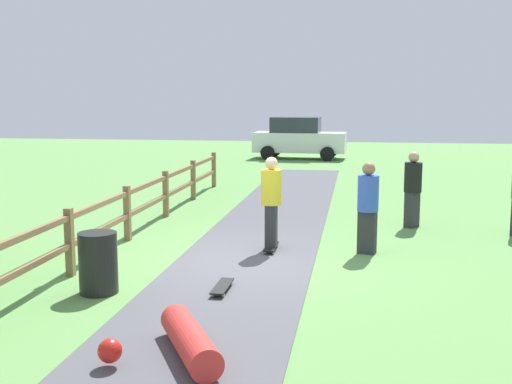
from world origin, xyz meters
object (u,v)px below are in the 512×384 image
Objects in this scene: skateboard_loose at (222,286)px; parked_car_white at (299,138)px; skater_riding at (271,199)px; bystander_black at (413,186)px; trash_bin at (98,263)px; skater_fallen at (183,341)px; bystander_blue at (368,204)px.

skateboard_loose is 0.19× the size of parked_car_white.
bystander_black is at bearing 44.06° from skater_riding.
parked_car_white is (-0.76, 20.42, 0.87)m from skateboard_loose.
skater_fallen is (1.86, -2.09, -0.25)m from trash_bin.
skater_riding is 1.76m from bystander_blue.
bystander_blue is (2.04, 5.10, 0.72)m from skater_fallen.
skater_riding is at bearing 81.83° from skateboard_loose.
trash_bin is at bearing -142.30° from bystander_blue.
parked_car_white is at bearing 92.13° from skateboard_loose.
skater_fallen is 0.88× the size of bystander_blue.
skateboard_loose is at bearing -87.87° from parked_car_white.
parked_car_white reaches higher than bystander_blue.
skater_riding is 1.04× the size of bystander_blue.
parked_car_white is at bearing 87.20° from trash_bin.
skateboard_loose is 20.45m from parked_car_white.
bystander_blue reaches higher than bystander_black.
bystander_black reaches higher than trash_bin.
skater_riding is at bearing -176.56° from bystander_blue.
trash_bin is 0.54× the size of bystander_blue.
skater_riding is at bearing -135.94° from bystander_black.
skater_riding reaches higher than skater_fallen.
bystander_blue is at bearing 3.44° from skater_riding.
trash_bin is 0.61× the size of skater_fallen.
skater_riding is at bearing 86.71° from skater_fallen.
bystander_blue is at bearing 68.22° from skater_fallen.
parked_car_white is at bearing 92.12° from skater_fallen.
trash_bin is 4.95m from bystander_blue.
parked_car_white is (-0.84, 22.83, 0.76)m from skater_fallen.
skater_riding reaches higher than trash_bin.
bystander_blue reaches higher than skater_fallen.
bystander_blue is (3.90, 3.01, 0.47)m from trash_bin.
trash_bin reaches higher than skateboard_loose.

